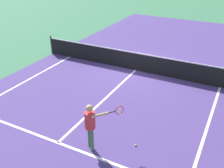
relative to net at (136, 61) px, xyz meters
The scene contains 7 objects.
ground_plane 0.49m from the net, ahead, with size 60.00×60.00×0.00m, color #38724C.
court_surface_inbounds 0.49m from the net, ahead, with size 10.62×24.40×0.00m, color #4C387A.
line_service_near 6.42m from the net, 90.00° to the right, with size 8.22×0.10×0.01m, color white.
line_center_service 3.24m from the net, 90.00° to the right, with size 0.10×6.40×0.01m, color white.
net is the anchor object (origin of this frame).
player_near 6.21m from the net, 79.82° to the right, with size 0.95×0.85×1.57m.
tennis_ball_mid_court 5.87m from the net, 67.22° to the right, with size 0.07×0.07×0.07m, color #CCE033.
Camera 1 is at (4.57, -11.45, 5.50)m, focal length 41.94 mm.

